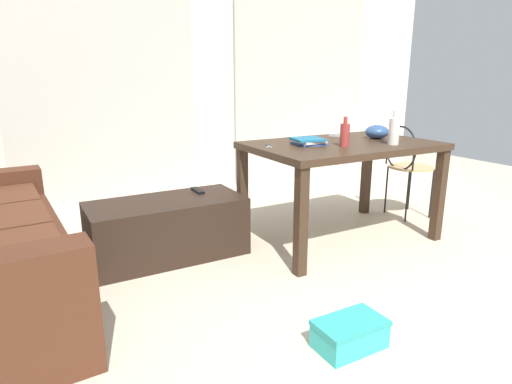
% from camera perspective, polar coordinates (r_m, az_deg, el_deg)
% --- Properties ---
extents(ground_plane, '(8.56, 8.56, 0.00)m').
position_cam_1_polar(ground_plane, '(3.38, 9.66, -7.29)').
color(ground_plane, beige).
extents(wall_back, '(6.15, 0.10, 2.61)m').
position_cam_1_polar(wall_back, '(5.01, -5.99, 15.38)').
color(wall_back, silver).
rests_on(wall_back, ground).
extents(curtains, '(4.20, 0.03, 2.31)m').
position_cam_1_polar(curtains, '(4.93, -5.54, 13.66)').
color(curtains, beige).
rests_on(curtains, ground).
extents(coffee_table, '(1.09, 0.51, 0.42)m').
position_cam_1_polar(coffee_table, '(3.18, -11.63, -4.76)').
color(coffee_table, black).
rests_on(coffee_table, ground).
extents(craft_table, '(1.42, 0.91, 0.78)m').
position_cam_1_polar(craft_table, '(3.41, 11.29, 4.84)').
color(craft_table, '#382619').
rests_on(craft_table, ground).
extents(wire_chair, '(0.40, 0.42, 0.85)m').
position_cam_1_polar(wire_chair, '(4.15, 19.19, 3.96)').
color(wire_chair, tan).
rests_on(wire_chair, ground).
extents(bottle_near, '(0.07, 0.07, 0.21)m').
position_cam_1_polar(bottle_near, '(3.21, 11.66, 7.48)').
color(bottle_near, '#99332D').
rests_on(bottle_near, craft_table).
extents(bottle_far, '(0.08, 0.08, 0.25)m').
position_cam_1_polar(bottle_far, '(3.38, 17.80, 7.71)').
color(bottle_far, beige).
rests_on(bottle_far, craft_table).
extents(bowl, '(0.19, 0.19, 0.11)m').
position_cam_1_polar(bowl, '(3.68, 15.70, 7.67)').
color(bowl, '#2D4C7A').
rests_on(bowl, craft_table).
extents(book_stack, '(0.25, 0.24, 0.05)m').
position_cam_1_polar(book_stack, '(3.25, 6.94, 6.68)').
color(book_stack, '#33519E').
rests_on(book_stack, craft_table).
extents(tv_remote_on_table, '(0.10, 0.16, 0.02)m').
position_cam_1_polar(tv_remote_on_table, '(3.72, 10.81, 7.36)').
color(tv_remote_on_table, '#B7B7B2').
rests_on(tv_remote_on_table, craft_table).
extents(scissors, '(0.08, 0.12, 0.00)m').
position_cam_1_polar(scissors, '(3.16, 1.66, 6.12)').
color(scissors, '#9EA0A5').
rests_on(scissors, craft_table).
extents(tv_remote_primary, '(0.05, 0.18, 0.02)m').
position_cam_1_polar(tv_remote_primary, '(3.30, -7.74, 0.20)').
color(tv_remote_primary, black).
rests_on(tv_remote_primary, coffee_table).
extents(shoebox, '(0.34, 0.21, 0.14)m').
position_cam_1_polar(shoebox, '(2.23, 12.30, -17.85)').
color(shoebox, '#33B2AD').
rests_on(shoebox, ground).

